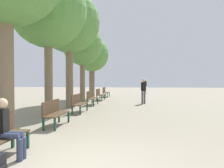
{
  "coord_description": "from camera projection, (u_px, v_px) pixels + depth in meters",
  "views": [
    {
      "loc": [
        1.03,
        -3.78,
        1.64
      ],
      "look_at": [
        0.1,
        4.55,
        1.46
      ],
      "focal_mm": 35.0,
      "sensor_mm": 36.0,
      "label": 1
    }
  ],
  "objects": [
    {
      "name": "bench_row_2",
      "position": [
        78.0,
        102.0,
        10.76
      ],
      "size": [
        0.47,
        1.5,
        0.9
      ],
      "color": "#4C3823",
      "rests_on": "ground_plane"
    },
    {
      "name": "tree_row_1",
      "position": [
        48.0,
        10.0,
        9.48
      ],
      "size": [
        3.36,
        3.36,
        6.38
      ],
      "color": "#7A664C",
      "rests_on": "ground_plane"
    },
    {
      "name": "pedestrian_mid",
      "position": [
        145.0,
        85.0,
        25.21
      ],
      "size": [
        0.33,
        0.22,
        1.64
      ],
      "color": "beige",
      "rests_on": "ground_plane"
    },
    {
      "name": "bench_row_4",
      "position": [
        100.0,
        94.0,
        17.01
      ],
      "size": [
        0.47,
        1.5,
        0.9
      ],
      "color": "#4C3823",
      "rests_on": "ground_plane"
    },
    {
      "name": "tree_row_3",
      "position": [
        82.0,
        46.0,
        15.5
      ],
      "size": [
        2.86,
        2.86,
        5.5
      ],
      "color": "#7A664C",
      "rests_on": "ground_plane"
    },
    {
      "name": "bench_row_5",
      "position": [
        105.0,
        91.0,
        20.13
      ],
      "size": [
        0.47,
        1.5,
        0.9
      ],
      "color": "#4C3823",
      "rests_on": "ground_plane"
    },
    {
      "name": "bench_row_1",
      "position": [
        54.0,
        111.0,
        7.63
      ],
      "size": [
        0.47,
        1.5,
        0.9
      ],
      "color": "#4C3823",
      "rests_on": "ground_plane"
    },
    {
      "name": "person_seated",
      "position": [
        7.0,
        127.0,
        4.46
      ],
      "size": [
        0.58,
        0.33,
        1.26
      ],
      "color": "#384260",
      "rests_on": "ground_plane"
    },
    {
      "name": "pedestrian_near",
      "position": [
        143.0,
        89.0,
        14.66
      ],
      "size": [
        0.34,
        0.27,
        1.67
      ],
      "color": "#4C4C4C",
      "rests_on": "ground_plane"
    },
    {
      "name": "tree_row_4",
      "position": [
        92.0,
        55.0,
        18.78
      ],
      "size": [
        2.92,
        2.92,
        5.23
      ],
      "color": "#7A664C",
      "rests_on": "ground_plane"
    },
    {
      "name": "bench_row_3",
      "position": [
        91.0,
        97.0,
        13.88
      ],
      "size": [
        0.47,
        1.5,
        0.9
      ],
      "color": "#4C3823",
      "rests_on": "ground_plane"
    },
    {
      "name": "tree_row_2",
      "position": [
        69.0,
        23.0,
        12.46
      ],
      "size": [
        3.5,
        3.5,
        6.67
      ],
      "color": "#7A664C",
      "rests_on": "ground_plane"
    }
  ]
}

